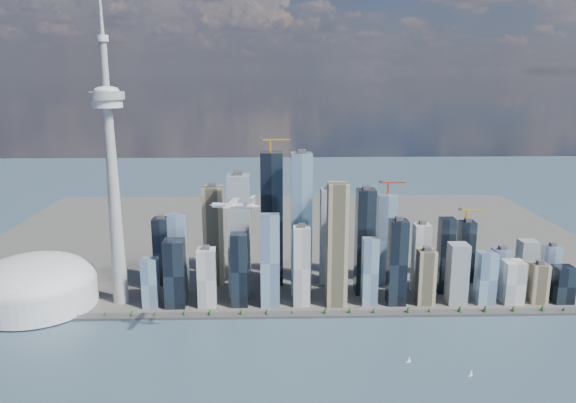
{
  "coord_description": "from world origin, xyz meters",
  "views": [
    {
      "loc": [
        -35.99,
        -605.78,
        392.36
      ],
      "look_at": [
        -12.15,
        260.0,
        191.26
      ],
      "focal_mm": 35.0,
      "sensor_mm": 36.0,
      "label": 1
    }
  ],
  "objects_px": {
    "dome_stadium": "(36,285)",
    "airplane": "(234,205)",
    "needle_tower": "(112,169)",
    "sailboat_east": "(409,360)",
    "sailboat_west": "(471,374)"
  },
  "relations": [
    {
      "from": "dome_stadium",
      "to": "airplane",
      "type": "xyz_separation_m",
      "value": [
        352.0,
        -178.96,
        179.63
      ]
    },
    {
      "from": "needle_tower",
      "to": "sailboat_east",
      "type": "relative_size",
      "value": 54.58
    },
    {
      "from": "dome_stadium",
      "to": "sailboat_west",
      "type": "relative_size",
      "value": 20.63
    },
    {
      "from": "sailboat_west",
      "to": "sailboat_east",
      "type": "bearing_deg",
      "value": 130.87
    },
    {
      "from": "needle_tower",
      "to": "airplane",
      "type": "xyz_separation_m",
      "value": [
        212.0,
        -188.96,
        -16.77
      ]
    },
    {
      "from": "airplane",
      "to": "sailboat_east",
      "type": "xyz_separation_m",
      "value": [
        238.85,
        -26.12,
        -215.84
      ]
    },
    {
      "from": "airplane",
      "to": "sailboat_east",
      "type": "bearing_deg",
      "value": 3.22
    },
    {
      "from": "needle_tower",
      "to": "sailboat_west",
      "type": "relative_size",
      "value": 56.78
    },
    {
      "from": "needle_tower",
      "to": "sailboat_east",
      "type": "bearing_deg",
      "value": -25.5
    },
    {
      "from": "needle_tower",
      "to": "sailboat_west",
      "type": "xyz_separation_m",
      "value": [
        524.15,
        -252.94,
        -232.73
      ]
    },
    {
      "from": "dome_stadium",
      "to": "airplane",
      "type": "bearing_deg",
      "value": -26.95
    },
    {
      "from": "dome_stadium",
      "to": "airplane",
      "type": "relative_size",
      "value": 2.93
    },
    {
      "from": "needle_tower",
      "to": "dome_stadium",
      "type": "bearing_deg",
      "value": -175.91
    },
    {
      "from": "needle_tower",
      "to": "dome_stadium",
      "type": "xyz_separation_m",
      "value": [
        -140.0,
        -10.0,
        -196.4
      ]
    },
    {
      "from": "dome_stadium",
      "to": "sailboat_west",
      "type": "distance_m",
      "value": 708.12
    }
  ]
}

